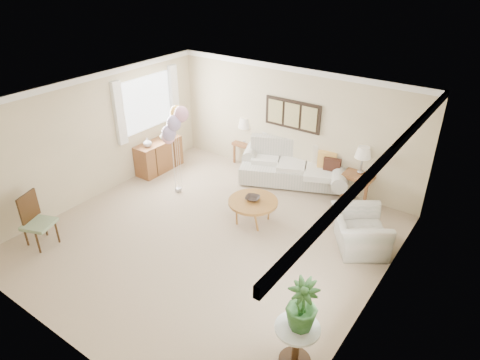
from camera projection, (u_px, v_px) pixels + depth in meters
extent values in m
plane|color=tan|center=(210.00, 238.00, 7.96)|extent=(6.00, 6.00, 0.00)
cube|color=beige|center=(292.00, 125.00, 9.50)|extent=(6.00, 0.04, 2.60)
cube|color=beige|center=(51.00, 270.00, 5.19)|extent=(6.00, 0.04, 2.60)
cube|color=beige|center=(95.00, 137.00, 8.88)|extent=(0.04, 6.00, 2.60)
cube|color=beige|center=(378.00, 236.00, 5.82)|extent=(0.04, 6.00, 2.60)
cube|color=white|center=(204.00, 104.00, 6.74)|extent=(6.00, 6.00, 0.02)
cube|color=white|center=(295.00, 69.00, 8.89)|extent=(6.00, 0.06, 0.12)
cube|color=white|center=(86.00, 78.00, 8.27)|extent=(0.06, 6.00, 0.12)
cube|color=white|center=(391.00, 153.00, 5.25)|extent=(0.06, 6.00, 0.12)
cube|color=white|center=(147.00, 103.00, 9.78)|extent=(0.04, 1.40, 1.20)
cube|color=white|center=(119.00, 113.00, 9.15)|extent=(0.10, 0.22, 1.40)
cube|color=white|center=(174.00, 94.00, 10.37)|extent=(0.10, 0.22, 1.40)
cube|color=black|center=(292.00, 115.00, 9.36)|extent=(1.35, 0.04, 0.65)
cube|color=#8C8C59|center=(275.00, 111.00, 9.56)|extent=(0.36, 0.02, 0.52)
cube|color=#8C8C59|center=(292.00, 115.00, 9.34)|extent=(0.36, 0.02, 0.52)
cube|color=#8C8C59|center=(309.00, 119.00, 9.13)|extent=(0.36, 0.02, 0.52)
cube|color=beige|center=(293.00, 173.00, 9.79)|extent=(2.53, 1.81, 0.38)
cube|color=beige|center=(301.00, 150.00, 9.84)|extent=(2.24, 1.14, 0.59)
cylinder|color=beige|center=(252.00, 151.00, 10.25)|extent=(0.69, 1.01, 0.34)
cylinder|color=beige|center=(339.00, 176.00, 9.11)|extent=(0.69, 1.01, 0.34)
cube|color=silver|center=(267.00, 157.00, 9.99)|extent=(0.89, 0.96, 0.13)
cube|color=silver|center=(292.00, 164.00, 9.64)|extent=(0.89, 0.96, 0.13)
cube|color=silver|center=(319.00, 172.00, 9.30)|extent=(0.89, 0.96, 0.13)
cube|color=#7598C4|center=(266.00, 144.00, 10.09)|extent=(0.40, 0.13, 0.40)
cube|color=#ECB153|center=(327.00, 160.00, 9.28)|extent=(0.40, 0.13, 0.40)
cube|color=#371C14|center=(332.00, 166.00, 9.18)|extent=(0.36, 0.11, 0.36)
cube|color=beige|center=(292.00, 181.00, 9.89)|extent=(2.13, 0.85, 0.04)
cube|color=brown|center=(245.00, 143.00, 10.58)|extent=(0.51, 0.46, 0.07)
cube|color=brown|center=(234.00, 154.00, 10.68)|extent=(0.05, 0.05, 0.48)
cube|color=brown|center=(248.00, 158.00, 10.47)|extent=(0.05, 0.05, 0.48)
cube|color=brown|center=(243.00, 149.00, 10.95)|extent=(0.05, 0.05, 0.48)
cube|color=brown|center=(256.00, 153.00, 10.74)|extent=(0.05, 0.05, 0.48)
cube|color=brown|center=(360.00, 175.00, 8.87)|extent=(0.61, 0.55, 0.09)
cube|color=brown|center=(343.00, 190.00, 8.99)|extent=(0.06, 0.06, 0.57)
cube|color=brown|center=(365.00, 196.00, 8.74)|extent=(0.06, 0.06, 0.57)
cube|color=brown|center=(351.00, 181.00, 9.31)|extent=(0.06, 0.06, 0.57)
cube|color=brown|center=(373.00, 188.00, 9.06)|extent=(0.06, 0.06, 0.57)
cylinder|color=gray|center=(245.00, 140.00, 10.55)|extent=(0.15, 0.15, 0.06)
cylinder|color=gray|center=(245.00, 133.00, 10.46)|extent=(0.04, 0.04, 0.32)
cone|color=silver|center=(245.00, 122.00, 10.32)|extent=(0.36, 0.36, 0.25)
cylinder|color=gray|center=(360.00, 172.00, 8.83)|extent=(0.14, 0.14, 0.06)
cylinder|color=gray|center=(362.00, 164.00, 8.75)|extent=(0.04, 0.04, 0.29)
cone|color=silver|center=(363.00, 152.00, 8.62)|extent=(0.33, 0.33, 0.24)
cylinder|color=brown|center=(253.00, 202.00, 8.22)|extent=(0.97, 0.97, 0.05)
cylinder|color=brown|center=(269.00, 211.00, 8.38)|extent=(0.04, 0.04, 0.43)
cylinder|color=brown|center=(250.00, 204.00, 8.61)|extent=(0.04, 0.04, 0.43)
cylinder|color=brown|center=(237.00, 214.00, 8.29)|extent=(0.04, 0.04, 0.43)
cylinder|color=brown|center=(256.00, 222.00, 8.06)|extent=(0.04, 0.04, 0.43)
imported|color=#2B221E|center=(253.00, 198.00, 8.22)|extent=(0.36, 0.36, 0.07)
imported|color=beige|center=(359.00, 231.00, 7.57)|extent=(1.34, 1.37, 0.68)
cylinder|color=silver|center=(298.00, 328.00, 5.29)|extent=(0.58, 0.58, 0.04)
cylinder|color=#351F0D|center=(296.00, 345.00, 5.44)|extent=(0.10, 0.10, 0.58)
imported|color=#1D4C17|center=(302.00, 305.00, 5.13)|extent=(0.45, 0.45, 0.71)
cube|color=gray|center=(39.00, 224.00, 7.61)|extent=(0.62, 0.62, 0.07)
cylinder|color=#351F0D|center=(26.00, 236.00, 7.68)|extent=(0.04, 0.04, 0.40)
cylinder|color=#351F0D|center=(38.00, 244.00, 7.48)|extent=(0.04, 0.04, 0.40)
cylinder|color=#351F0D|center=(45.00, 226.00, 7.95)|extent=(0.04, 0.04, 0.40)
cylinder|color=#351F0D|center=(57.00, 233.00, 7.76)|extent=(0.04, 0.04, 0.40)
cube|color=#351F0D|center=(29.00, 207.00, 7.58)|extent=(0.20, 0.44, 0.52)
cube|color=brown|center=(159.00, 156.00, 10.27)|extent=(0.45, 1.20, 0.74)
cube|color=#351F0D|center=(150.00, 160.00, 10.05)|extent=(0.46, 0.02, 0.70)
cube|color=#351F0D|center=(168.00, 152.00, 10.48)|extent=(0.46, 0.02, 0.70)
imported|color=silver|center=(147.00, 142.00, 9.80)|extent=(0.24, 0.24, 0.20)
imported|color=beige|center=(163.00, 135.00, 10.17)|extent=(0.23, 0.23, 0.20)
cube|color=gray|center=(178.00, 190.00, 9.48)|extent=(0.10, 0.10, 0.08)
ellipsoid|color=pink|center=(168.00, 136.00, 8.84)|extent=(0.29, 0.29, 0.34)
cylinder|color=silver|center=(174.00, 167.00, 9.19)|extent=(0.01, 0.01, 1.09)
ellipsoid|color=#A38FBF|center=(174.00, 123.00, 8.59)|extent=(0.29, 0.29, 0.34)
cylinder|color=silver|center=(176.00, 161.00, 9.07)|extent=(0.01, 0.01, 1.41)
ellipsoid|color=#FAB845|center=(177.00, 113.00, 8.78)|extent=(0.29, 0.29, 0.34)
cylinder|color=silver|center=(178.00, 156.00, 9.16)|extent=(0.01, 0.01, 1.52)
ellipsoid|color=pink|center=(181.00, 114.00, 8.57)|extent=(0.29, 0.29, 0.34)
cylinder|color=silver|center=(180.00, 157.00, 9.05)|extent=(0.01, 0.01, 1.58)
ellipsoid|color=#A38FBF|center=(169.00, 133.00, 8.70)|extent=(0.29, 0.29, 0.34)
cylinder|color=silver|center=(174.00, 165.00, 9.12)|extent=(0.01, 0.01, 1.19)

